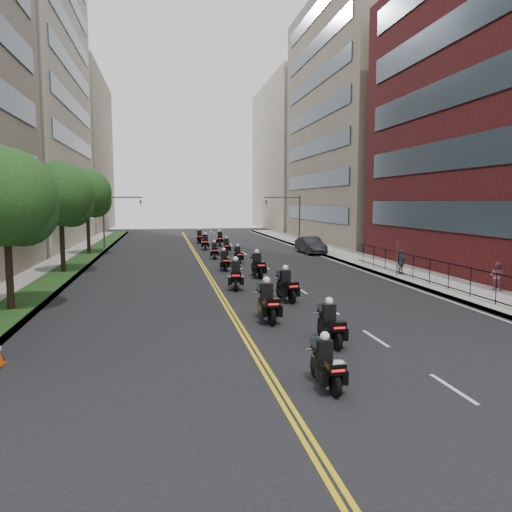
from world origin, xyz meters
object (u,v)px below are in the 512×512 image
(motorcycle_5, at_px, (257,266))
(parked_sedan, at_px, (311,245))
(motorcycle_7, at_px, (238,255))
(motorcycle_11, at_px, (220,239))
(pedestrian_b, at_px, (497,276))
(motorcycle_9, at_px, (226,247))
(motorcycle_12, at_px, (200,237))
(pedestrian_c, at_px, (402,262))
(motorcycle_4, at_px, (236,276))
(motorcycle_10, at_px, (205,243))
(motorcycle_0, at_px, (326,366))
(motorcycle_6, at_px, (224,262))
(motorcycle_3, at_px, (286,287))
(motorcycle_1, at_px, (330,326))
(motorcycle_8, at_px, (214,251))
(motorcycle_2, at_px, (267,304))

(motorcycle_5, relative_size, parked_sedan, 0.52)
(motorcycle_7, relative_size, motorcycle_11, 0.83)
(motorcycle_5, height_order, pedestrian_b, motorcycle_5)
(motorcycle_9, bearing_deg, motorcycle_12, 100.91)
(motorcycle_7, height_order, pedestrian_c, pedestrian_c)
(motorcycle_4, distance_m, pedestrian_c, 11.90)
(motorcycle_10, bearing_deg, motorcycle_11, 68.77)
(motorcycle_11, xyz_separation_m, motorcycle_12, (-1.96, 4.03, -0.03))
(motorcycle_0, bearing_deg, motorcycle_6, 87.23)
(motorcycle_3, bearing_deg, motorcycle_4, 110.56)
(motorcycle_0, xyz_separation_m, motorcycle_7, (1.65, 27.50, 0.01))
(motorcycle_1, relative_size, motorcycle_5, 0.90)
(motorcycle_12, height_order, pedestrian_c, pedestrian_c)
(motorcycle_1, xyz_separation_m, motorcycle_9, (0.19, 30.89, 0.00))
(motorcycle_8, xyz_separation_m, pedestrian_c, (11.27, -12.47, 0.33))
(motorcycle_3, height_order, parked_sedan, motorcycle_3)
(motorcycle_4, bearing_deg, motorcycle_10, 96.67)
(motorcycle_10, relative_size, parked_sedan, 0.50)
(motorcycle_2, bearing_deg, motorcycle_0, -91.83)
(motorcycle_5, bearing_deg, pedestrian_c, -11.35)
(motorcycle_11, bearing_deg, parked_sedan, -46.25)
(motorcycle_5, bearing_deg, motorcycle_11, 86.27)
(pedestrian_b, bearing_deg, motorcycle_6, 18.08)
(motorcycle_10, distance_m, motorcycle_12, 7.83)
(motorcycle_2, bearing_deg, motorcycle_6, 87.76)
(motorcycle_3, xyz_separation_m, motorcycle_8, (-1.71, 19.11, -0.07))
(motorcycle_4, distance_m, motorcycle_10, 23.64)
(motorcycle_5, height_order, motorcycle_7, motorcycle_5)
(motorcycle_6, bearing_deg, motorcycle_9, 80.24)
(motorcycle_1, relative_size, pedestrian_b, 1.45)
(motorcycle_10, bearing_deg, motorcycle_8, -83.82)
(motorcycle_10, height_order, pedestrian_b, motorcycle_10)
(motorcycle_6, xyz_separation_m, pedestrian_b, (13.62, -11.53, 0.28))
(motorcycle_10, xyz_separation_m, motorcycle_11, (1.92, 3.80, 0.02))
(pedestrian_c, bearing_deg, motorcycle_12, 11.79)
(motorcycle_0, distance_m, pedestrian_b, 17.96)
(motorcycle_1, height_order, parked_sedan, motorcycle_1)
(motorcycle_4, relative_size, motorcycle_10, 1.04)
(motorcycle_5, relative_size, motorcycle_8, 1.14)
(motorcycle_3, xyz_separation_m, motorcycle_6, (-1.76, 11.61, -0.07))
(parked_sedan, relative_size, pedestrian_c, 2.96)
(parked_sedan, bearing_deg, pedestrian_c, -86.20)
(motorcycle_4, relative_size, motorcycle_8, 1.14)
(motorcycle_7, xyz_separation_m, motorcycle_9, (-0.03, 7.26, 0.05))
(motorcycle_10, relative_size, pedestrian_c, 1.48)
(motorcycle_2, xyz_separation_m, motorcycle_6, (0.05, 15.61, -0.09))
(motorcycle_7, xyz_separation_m, motorcycle_11, (0.24, 15.42, 0.12))
(motorcycle_7, height_order, pedestrian_b, pedestrian_b)
(pedestrian_c, bearing_deg, parked_sedan, -3.07)
(motorcycle_8, bearing_deg, parked_sedan, 19.50)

